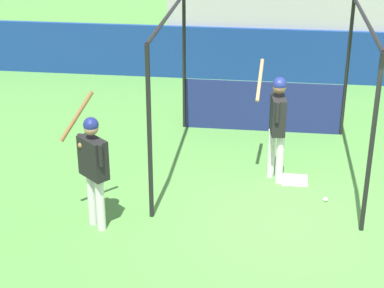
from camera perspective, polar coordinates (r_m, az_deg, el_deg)
name	(u,v)px	position (r m, az deg, el deg)	size (l,w,h in m)	color
ground_plane	(288,222)	(9.95, 8.51, -6.88)	(60.00, 60.00, 0.00)	#477F38
outfield_wall	(287,56)	(16.04, 8.43, 7.75)	(24.00, 0.12, 1.31)	navy
bleacher_section	(288,19)	(17.10, 8.53, 10.96)	(5.95, 2.40, 2.59)	#9E9E99
batting_cage	(263,85)	(11.99, 6.34, 5.22)	(3.25, 3.76, 2.76)	black
home_plate	(295,180)	(11.19, 9.10, -3.18)	(0.44, 0.44, 0.02)	white
player_batter	(277,118)	(10.73, 7.57, 2.27)	(0.52, 0.92, 1.97)	silver
player_waiting	(93,162)	(9.34, -8.80, -1.59)	(0.79, 0.63, 2.04)	silver
baseball	(325,199)	(10.60, 11.78, -4.85)	(0.07, 0.07, 0.07)	white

